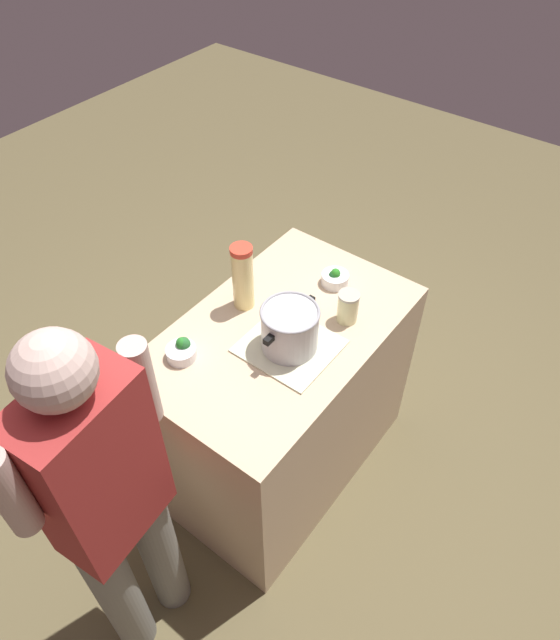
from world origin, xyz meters
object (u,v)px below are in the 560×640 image
(cooking_pot, at_px, (290,328))
(person_cook, at_px, (112,506))
(lemonade_pitcher, at_px, (243,277))
(broccoli_bowl_front, at_px, (182,350))
(broccoli_bowl_center, at_px, (335,278))
(mason_jar, at_px, (348,307))

(cooking_pot, relative_size, person_cook, 0.17)
(lemonade_pitcher, height_order, person_cook, person_cook)
(broccoli_bowl_front, bearing_deg, lemonade_pitcher, 179.44)
(cooking_pot, bearing_deg, broccoli_bowl_front, -46.28)
(broccoli_bowl_front, xyz_separation_m, broccoli_bowl_center, (-0.69, 0.23, -0.00))
(mason_jar, relative_size, broccoli_bowl_center, 1.16)
(person_cook, bearing_deg, broccoli_bowl_center, -179.09)
(broccoli_bowl_center, bearing_deg, broccoli_bowl_front, -18.20)
(lemonade_pitcher, distance_m, mason_jar, 0.43)
(cooking_pot, height_order, lemonade_pitcher, lemonade_pitcher)
(broccoli_bowl_front, distance_m, broccoli_bowl_center, 0.72)
(broccoli_bowl_center, bearing_deg, lemonade_pitcher, -33.91)
(cooking_pot, xyz_separation_m, broccoli_bowl_center, (-0.41, -0.07, -0.07))
(cooking_pot, bearing_deg, lemonade_pitcher, -105.11)
(person_cook, bearing_deg, cooking_pot, 176.92)
(cooking_pot, height_order, broccoli_bowl_center, cooking_pot)
(broccoli_bowl_center, bearing_deg, mason_jar, 46.09)
(broccoli_bowl_center, distance_m, person_cook, 1.25)
(mason_jar, xyz_separation_m, person_cook, (1.10, -0.14, -0.08))
(broccoli_bowl_center, relative_size, person_cook, 0.07)
(cooking_pot, distance_m, person_cook, 0.85)
(lemonade_pitcher, distance_m, broccoli_bowl_front, 0.37)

